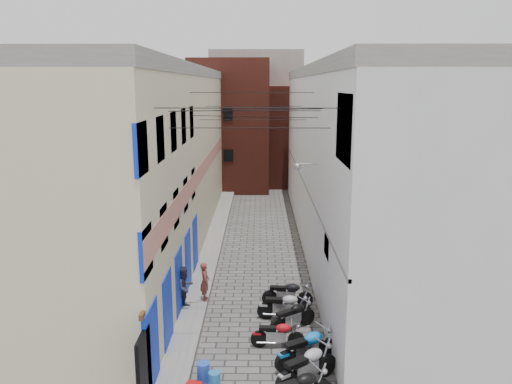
{
  "coord_description": "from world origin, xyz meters",
  "views": [
    {
      "loc": [
        0.34,
        -11.47,
        8.11
      ],
      "look_at": [
        0.14,
        12.22,
        3.0
      ],
      "focal_mm": 35.0,
      "sensor_mm": 36.0,
      "label": 1
    }
  ],
  "objects_px": {
    "motorcycle_f": "(284,305)",
    "motorcycle_d": "(278,333)",
    "motorcycle_b": "(307,365)",
    "water_jug_near": "(214,381)",
    "water_jug_far": "(203,372)",
    "motorcycle_c": "(307,346)",
    "person_a": "(205,281)",
    "motorcycle_g": "(287,293)",
    "person_b": "(185,287)",
    "motorcycle_e": "(293,315)"
  },
  "relations": [
    {
      "from": "motorcycle_f",
      "to": "motorcycle_d",
      "type": "bearing_deg",
      "value": -4.31
    },
    {
      "from": "motorcycle_b",
      "to": "water_jug_near",
      "type": "height_order",
      "value": "motorcycle_b"
    },
    {
      "from": "motorcycle_d",
      "to": "motorcycle_f",
      "type": "distance_m",
      "value": 1.94
    },
    {
      "from": "water_jug_far",
      "to": "water_jug_near",
      "type": "bearing_deg",
      "value": -47.83
    },
    {
      "from": "motorcycle_d",
      "to": "motorcycle_b",
      "type": "bearing_deg",
      "value": 23.29
    },
    {
      "from": "motorcycle_c",
      "to": "motorcycle_d",
      "type": "bearing_deg",
      "value": -171.63
    },
    {
      "from": "motorcycle_c",
      "to": "person_a",
      "type": "xyz_separation_m",
      "value": [
        -3.42,
        4.03,
        0.36
      ]
    },
    {
      "from": "motorcycle_g",
      "to": "person_b",
      "type": "xyz_separation_m",
      "value": [
        -3.71,
        -0.63,
        0.47
      ]
    },
    {
      "from": "water_jug_near",
      "to": "motorcycle_g",
      "type": "bearing_deg",
      "value": 66.61
    },
    {
      "from": "motorcycle_b",
      "to": "person_a",
      "type": "xyz_separation_m",
      "value": [
        -3.33,
        4.98,
        0.37
      ]
    },
    {
      "from": "motorcycle_g",
      "to": "water_jug_far",
      "type": "bearing_deg",
      "value": -23.16
    },
    {
      "from": "motorcycle_g",
      "to": "water_jug_far",
      "type": "distance_m",
      "value": 5.49
    },
    {
      "from": "person_b",
      "to": "motorcycle_f",
      "type": "bearing_deg",
      "value": -57.72
    },
    {
      "from": "person_a",
      "to": "person_b",
      "type": "height_order",
      "value": "person_b"
    },
    {
      "from": "motorcycle_b",
      "to": "motorcycle_f",
      "type": "relative_size",
      "value": 1.1
    },
    {
      "from": "motorcycle_c",
      "to": "water_jug_far",
      "type": "relative_size",
      "value": 3.8
    },
    {
      "from": "motorcycle_f",
      "to": "water_jug_near",
      "type": "distance_m",
      "value": 4.65
    },
    {
      "from": "motorcycle_f",
      "to": "motorcycle_c",
      "type": "bearing_deg",
      "value": 14.47
    },
    {
      "from": "motorcycle_c",
      "to": "motorcycle_e",
      "type": "relative_size",
      "value": 1.16
    },
    {
      "from": "motorcycle_d",
      "to": "water_jug_near",
      "type": "height_order",
      "value": "motorcycle_d"
    },
    {
      "from": "motorcycle_d",
      "to": "motorcycle_g",
      "type": "height_order",
      "value": "motorcycle_g"
    },
    {
      "from": "water_jug_near",
      "to": "person_a",
      "type": "bearing_deg",
      "value": 98.83
    },
    {
      "from": "person_b",
      "to": "water_jug_far",
      "type": "bearing_deg",
      "value": -125.93
    },
    {
      "from": "motorcycle_f",
      "to": "water_jug_far",
      "type": "bearing_deg",
      "value": -28.22
    },
    {
      "from": "motorcycle_g",
      "to": "water_jug_far",
      "type": "xyz_separation_m",
      "value": [
        -2.59,
        -4.83,
        -0.27
      ]
    },
    {
      "from": "motorcycle_c",
      "to": "water_jug_near",
      "type": "relative_size",
      "value": 4.21
    },
    {
      "from": "motorcycle_c",
      "to": "person_a",
      "type": "distance_m",
      "value": 5.29
    },
    {
      "from": "motorcycle_d",
      "to": "motorcycle_e",
      "type": "bearing_deg",
      "value": 157.74
    },
    {
      "from": "motorcycle_d",
      "to": "motorcycle_f",
      "type": "height_order",
      "value": "motorcycle_f"
    },
    {
      "from": "motorcycle_b",
      "to": "person_b",
      "type": "xyz_separation_m",
      "value": [
        -3.98,
        4.33,
        0.41
      ]
    },
    {
      "from": "motorcycle_b",
      "to": "motorcycle_f",
      "type": "xyz_separation_m",
      "value": [
        -0.44,
        3.91,
        -0.06
      ]
    },
    {
      "from": "motorcycle_e",
      "to": "water_jug_near",
      "type": "bearing_deg",
      "value": -69.22
    },
    {
      "from": "motorcycle_c",
      "to": "motorcycle_e",
      "type": "distance_m",
      "value": 2.22
    },
    {
      "from": "motorcycle_g",
      "to": "motorcycle_d",
      "type": "bearing_deg",
      "value": -3.79
    },
    {
      "from": "motorcycle_d",
      "to": "person_b",
      "type": "bearing_deg",
      "value": -122.83
    },
    {
      "from": "water_jug_far",
      "to": "motorcycle_g",
      "type": "bearing_deg",
      "value": 61.8
    },
    {
      "from": "water_jug_far",
      "to": "motorcycle_c",
      "type": "bearing_deg",
      "value": 15.48
    },
    {
      "from": "water_jug_near",
      "to": "motorcycle_b",
      "type": "bearing_deg",
      "value": 5.41
    },
    {
      "from": "motorcycle_c",
      "to": "water_jug_near",
      "type": "height_order",
      "value": "motorcycle_c"
    },
    {
      "from": "motorcycle_c",
      "to": "motorcycle_d",
      "type": "relative_size",
      "value": 1.26
    },
    {
      "from": "motorcycle_e",
      "to": "person_a",
      "type": "bearing_deg",
      "value": -154.79
    },
    {
      "from": "motorcycle_c",
      "to": "person_b",
      "type": "bearing_deg",
      "value": -159.6
    },
    {
      "from": "motorcycle_c",
      "to": "motorcycle_b",
      "type": "bearing_deg",
      "value": -34.74
    },
    {
      "from": "motorcycle_d",
      "to": "person_b",
      "type": "distance_m",
      "value": 4.04
    },
    {
      "from": "water_jug_far",
      "to": "motorcycle_d",
      "type": "bearing_deg",
      "value": 41.05
    },
    {
      "from": "motorcycle_b",
      "to": "motorcycle_d",
      "type": "xyz_separation_m",
      "value": [
        -0.74,
        1.99,
        -0.12
      ]
    },
    {
      "from": "water_jug_near",
      "to": "water_jug_far",
      "type": "distance_m",
      "value": 0.51
    },
    {
      "from": "motorcycle_b",
      "to": "motorcycle_e",
      "type": "bearing_deg",
      "value": 147.19
    },
    {
      "from": "motorcycle_c",
      "to": "person_b",
      "type": "distance_m",
      "value": 5.3
    },
    {
      "from": "motorcycle_e",
      "to": "water_jug_near",
      "type": "height_order",
      "value": "motorcycle_e"
    }
  ]
}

